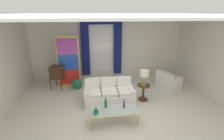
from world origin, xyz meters
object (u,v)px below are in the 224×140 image
vintage_tv (57,72)px  peacock_figurine (77,85)px  couch_white_long (109,93)px  bottle_amber_squat (106,104)px  round_side_table (143,91)px  stained_glass_divider (69,63)px  armchair_white (168,82)px  bottle_crystal_tall (124,104)px  table_lamp_brass (144,74)px  coffee_table (114,111)px  bottle_blue_decanter (96,112)px

vintage_tv → peacock_figurine: bearing=-19.8°
couch_white_long → bottle_amber_squat: size_ratio=5.41×
vintage_tv → round_side_table: vintage_tv is taller
stained_glass_divider → peacock_figurine: bearing=-53.2°
armchair_white → peacock_figurine: (-3.82, 0.41, -0.07)m
bottle_crystal_tall → bottle_amber_squat: (-0.54, 0.09, 0.01)m
peacock_figurine → table_lamp_brass: (2.49, -1.21, 0.81)m
couch_white_long → coffee_table: 1.29m
vintage_tv → table_lamp_brass: bearing=-24.5°
couch_white_long → bottle_crystal_tall: bearing=-75.4°
coffee_table → table_lamp_brass: size_ratio=2.48×
couch_white_long → coffee_table: bearing=-90.1°
vintage_tv → stained_glass_divider: size_ratio=0.61×
bottle_blue_decanter → vintage_tv: 3.21m
peacock_figurine → stained_glass_divider: bearing=126.8°
stained_glass_divider → peacock_figurine: size_ratio=3.67×
bottle_amber_squat → vintage_tv: bearing=125.0°
bottle_crystal_tall → table_lamp_brass: 1.56m
couch_white_long → bottle_amber_squat: (-0.22, -1.12, 0.24)m
couch_white_long → coffee_table: size_ratio=1.24×
peacock_figurine → round_side_table: size_ratio=1.01×
coffee_table → round_side_table: bearing=43.3°
stained_glass_divider → table_lamp_brass: size_ratio=3.86×
vintage_tv → peacock_figurine: (0.78, -0.28, -0.51)m
stained_glass_divider → couch_white_long: bearing=-45.4°
bottle_amber_squat → table_lamp_brass: bearing=34.8°
bottle_crystal_tall → stained_glass_divider: size_ratio=0.13×
bottle_blue_decanter → round_side_table: bearing=36.9°
bottle_amber_squat → coffee_table: bearing=-36.7°
bottle_blue_decanter → peacock_figurine: size_ratio=0.37×
couch_white_long → stained_glass_divider: (-1.53, 1.55, 0.75)m
peacock_figurine → couch_white_long: bearing=-43.0°
peacock_figurine → vintage_tv: bearing=160.2°
couch_white_long → round_side_table: 1.28m
armchair_white → round_side_table: (-1.33, -0.80, 0.07)m
bottle_amber_squat → stained_glass_divider: stained_glass_divider is taller
couch_white_long → stained_glass_divider: stained_glass_divider is taller
bottle_crystal_tall → vintage_tv: bearing=131.4°
vintage_tv → stained_glass_divider: bearing=16.5°
couch_white_long → vintage_tv: bearing=144.7°
bottle_amber_squat → round_side_table: bearing=34.8°
coffee_table → round_side_table: size_ratio=2.38×
bottle_crystal_tall → peacock_figurine: bearing=123.2°
bottle_amber_squat → round_side_table: 1.83m
couch_white_long → round_side_table: size_ratio=2.96×
stained_glass_divider → round_side_table: size_ratio=3.70×
table_lamp_brass → bottle_blue_decanter: bearing=-143.1°
coffee_table → vintage_tv: 3.37m
bottle_blue_decanter → stained_glass_divider: size_ratio=0.10×
bottle_blue_decanter → round_side_table: 2.25m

